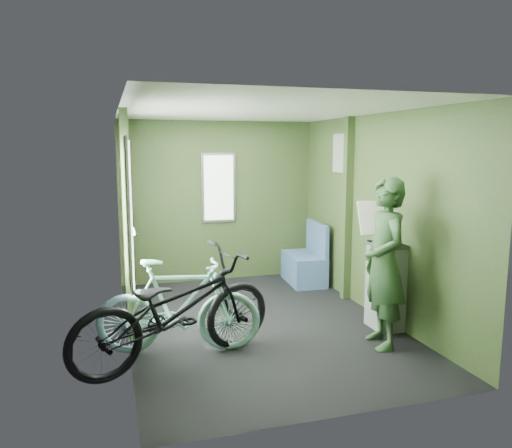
{
  "coord_description": "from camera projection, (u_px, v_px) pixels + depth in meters",
  "views": [
    {
      "loc": [
        -1.54,
        -5.03,
        1.92
      ],
      "look_at": [
        0.0,
        0.1,
        1.1
      ],
      "focal_mm": 35.0,
      "sensor_mm": 36.0,
      "label": 1
    }
  ],
  "objects": [
    {
      "name": "bicycle_black",
      "position": [
        177.0,
        364.0,
        4.47
      ],
      "size": [
        2.08,
        1.33,
        1.07
      ],
      "primitive_type": "imported",
      "rotation": [
        0.0,
        -0.07,
        1.89
      ],
      "color": "black",
      "rests_on": "ground"
    },
    {
      "name": "waste_box",
      "position": [
        385.0,
        286.0,
        5.3
      ],
      "size": [
        0.27,
        0.38,
        0.93
      ],
      "primitive_type": "cube",
      "color": "gray",
      "rests_on": "ground"
    },
    {
      "name": "bicycle_mint",
      "position": [
        180.0,
        353.0,
        4.71
      ],
      "size": [
        1.6,
        0.8,
        0.95
      ],
      "primitive_type": "imported",
      "rotation": [
        0.0,
        -0.06,
        1.36
      ],
      "color": "#85C6BC",
      "rests_on": "ground"
    },
    {
      "name": "room",
      "position": [
        254.0,
        194.0,
        5.3
      ],
      "size": [
        4.0,
        4.02,
        2.31
      ],
      "color": "black",
      "rests_on": "ground"
    },
    {
      "name": "passenger",
      "position": [
        384.0,
        263.0,
        4.78
      ],
      "size": [
        0.47,
        0.73,
        1.65
      ],
      "rotation": [
        0.0,
        0.0,
        -1.71
      ],
      "color": "#2F502B",
      "rests_on": "ground"
    },
    {
      "name": "bench_seat",
      "position": [
        305.0,
        265.0,
        7.15
      ],
      "size": [
        0.52,
        0.86,
        0.87
      ],
      "rotation": [
        0.0,
        0.0,
        -0.07
      ],
      "color": "navy",
      "rests_on": "ground"
    }
  ]
}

